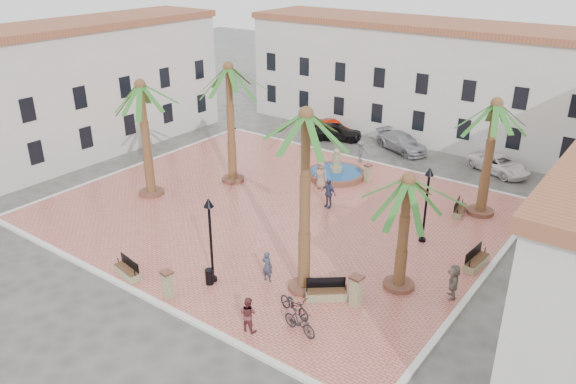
% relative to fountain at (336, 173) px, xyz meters
% --- Properties ---
extents(ground, '(120.00, 120.00, 0.00)m').
position_rel_fountain_xyz_m(ground, '(-0.20, -6.80, -0.44)').
color(ground, '#56544F').
rests_on(ground, ground).
extents(plaza, '(26.00, 22.00, 0.15)m').
position_rel_fountain_xyz_m(plaza, '(-0.20, -6.80, -0.36)').
color(plaza, '#D56E5F').
rests_on(plaza, ground).
extents(kerb_n, '(26.30, 0.30, 0.16)m').
position_rel_fountain_xyz_m(kerb_n, '(-0.20, 4.20, -0.36)').
color(kerb_n, silver).
rests_on(kerb_n, ground).
extents(kerb_s, '(26.30, 0.30, 0.16)m').
position_rel_fountain_xyz_m(kerb_s, '(-0.20, -17.80, -0.36)').
color(kerb_s, silver).
rests_on(kerb_s, ground).
extents(kerb_e, '(0.30, 22.30, 0.16)m').
position_rel_fountain_xyz_m(kerb_e, '(12.80, -6.80, -0.36)').
color(kerb_e, silver).
rests_on(kerb_e, ground).
extents(kerb_w, '(0.30, 22.30, 0.16)m').
position_rel_fountain_xyz_m(kerb_w, '(-13.20, -6.80, -0.36)').
color(kerb_w, silver).
rests_on(kerb_w, ground).
extents(building_north, '(30.40, 7.40, 9.50)m').
position_rel_fountain_xyz_m(building_north, '(-0.20, 13.20, 4.33)').
color(building_north, silver).
rests_on(building_north, ground).
extents(building_west, '(6.40, 24.40, 10.00)m').
position_rel_fountain_xyz_m(building_west, '(-19.19, -6.80, 4.58)').
color(building_west, silver).
rests_on(building_west, ground).
extents(fountain, '(4.06, 4.06, 2.10)m').
position_rel_fountain_xyz_m(fountain, '(0.00, 0.00, 0.00)').
color(fountain, brown).
rests_on(fountain, plaza).
extents(palm_nw, '(5.02, 5.02, 8.26)m').
position_rel_fountain_xyz_m(palm_nw, '(-5.35, -4.90, 6.77)').
color(palm_nw, brown).
rests_on(palm_nw, plaza).
extents(palm_sw, '(5.24, 5.24, 7.64)m').
position_rel_fountain_xyz_m(palm_sw, '(-8.18, -9.77, 6.13)').
color(palm_sw, brown).
rests_on(palm_sw, plaza).
extents(palm_s, '(4.88, 4.88, 8.97)m').
position_rel_fountain_xyz_m(palm_s, '(6.24, -12.89, 7.46)').
color(palm_s, brown).
rests_on(palm_s, plaza).
extents(palm_e, '(4.84, 4.84, 5.91)m').
position_rel_fountain_xyz_m(palm_e, '(9.82, -10.04, 4.54)').
color(palm_e, brown).
rests_on(palm_e, plaza).
extents(palm_ne, '(5.22, 5.22, 7.24)m').
position_rel_fountain_xyz_m(palm_ne, '(10.23, 0.26, 5.76)').
color(palm_ne, brown).
rests_on(palm_ne, plaza).
extents(bench_s, '(1.82, 0.83, 0.93)m').
position_rel_fountain_xyz_m(bench_s, '(-1.44, -17.18, -0.02)').
color(bench_s, gray).
rests_on(bench_s, plaza).
extents(bench_se, '(1.87, 1.68, 1.02)m').
position_rel_fountain_xyz_m(bench_se, '(7.56, -12.97, 0.00)').
color(bench_se, gray).
rests_on(bench_se, plaza).
extents(bench_e, '(0.75, 1.97, 1.02)m').
position_rel_fountain_xyz_m(bench_e, '(12.18, -6.04, 0.00)').
color(bench_e, gray).
rests_on(bench_e, plaza).
extents(bench_ne, '(0.80, 1.75, 0.89)m').
position_rel_fountain_xyz_m(bench_ne, '(9.23, -0.63, -0.03)').
color(bench_ne, gray).
rests_on(bench_ne, plaza).
extents(lamppost_s, '(0.48, 0.48, 4.45)m').
position_rel_fountain_xyz_m(lamppost_s, '(2.26, -14.94, 2.73)').
color(lamppost_s, black).
rests_on(lamppost_s, plaza).
extents(lamppost_e, '(0.48, 0.48, 4.38)m').
position_rel_fountain_xyz_m(lamppost_e, '(8.84, -5.13, 2.68)').
color(lamppost_e, black).
rests_on(lamppost_e, plaza).
extents(bollard_se, '(0.56, 0.56, 1.38)m').
position_rel_fountain_xyz_m(bollard_se, '(1.57, -17.20, 0.43)').
color(bollard_se, gray).
rests_on(bollard_se, plaza).
extents(bollard_n, '(0.54, 0.54, 1.29)m').
position_rel_fountain_xyz_m(bollard_n, '(2.28, 0.44, 0.39)').
color(bollard_n, gray).
rests_on(bollard_n, plaza).
extents(bollard_e, '(0.60, 0.60, 1.54)m').
position_rel_fountain_xyz_m(bollard_e, '(8.91, -12.59, 0.51)').
color(bollard_e, gray).
rests_on(bollard_e, plaza).
extents(litter_bin, '(0.40, 0.40, 0.78)m').
position_rel_fountain_xyz_m(litter_bin, '(2.31, -15.25, 0.11)').
color(litter_bin, black).
rests_on(litter_bin, plaza).
extents(cyclist_a, '(0.61, 0.43, 1.61)m').
position_rel_fountain_xyz_m(cyclist_a, '(4.40, -13.37, 0.52)').
color(cyclist_a, '#353C4F').
rests_on(cyclist_a, plaza).
extents(bicycle_a, '(2.02, 1.14, 1.01)m').
position_rel_fountain_xyz_m(bicycle_a, '(7.07, -14.79, 0.22)').
color(bicycle_a, black).
rests_on(bicycle_a, plaza).
extents(cyclist_b, '(0.85, 0.69, 1.62)m').
position_rel_fountain_xyz_m(cyclist_b, '(6.13, -16.85, 0.52)').
color(cyclist_b, brown).
rests_on(cyclist_b, plaza).
extents(bicycle_b, '(1.84, 0.78, 1.07)m').
position_rel_fountain_xyz_m(bicycle_b, '(8.00, -15.71, 0.25)').
color(bicycle_b, black).
rests_on(bicycle_b, plaza).
extents(pedestrian_fountain_a, '(1.00, 0.73, 1.88)m').
position_rel_fountain_xyz_m(pedestrian_fountain_a, '(0.22, -2.31, 0.66)').
color(pedestrian_fountain_a, '#9E7660').
rests_on(pedestrian_fountain_a, plaza).
extents(pedestrian_fountain_b, '(1.13, 0.56, 1.86)m').
position_rel_fountain_xyz_m(pedestrian_fountain_b, '(2.24, -4.52, 0.65)').
color(pedestrian_fountain_b, '#394165').
rests_on(pedestrian_fountain_b, plaza).
extents(pedestrian_north, '(0.97, 1.25, 1.70)m').
position_rel_fountain_xyz_m(pedestrian_north, '(-0.06, 3.60, 0.57)').
color(pedestrian_north, '#4F4F55').
rests_on(pedestrian_north, plaza).
extents(pedestrian_east, '(1.10, 1.68, 1.73)m').
position_rel_fountain_xyz_m(pedestrian_east, '(12.20, -9.36, 0.58)').
color(pedestrian_east, gray).
rests_on(pedestrian_east, plaza).
extents(car_black, '(4.66, 3.25, 1.47)m').
position_rel_fountain_xyz_m(car_black, '(-4.55, 7.28, 0.30)').
color(car_black, black).
rests_on(car_black, ground).
extents(car_red, '(4.00, 1.99, 1.26)m').
position_rel_fountain_xyz_m(car_red, '(-5.59, 8.16, 0.19)').
color(car_red, '#B41600').
rests_on(car_red, ground).
extents(car_silver, '(5.24, 3.80, 1.41)m').
position_rel_fountain_xyz_m(car_silver, '(1.12, 8.12, 0.27)').
color(car_silver, '#A6A7AF').
rests_on(car_silver, ground).
extents(car_white, '(5.13, 3.82, 1.29)m').
position_rel_fountain_xyz_m(car_white, '(8.88, 8.00, 0.21)').
color(car_white, white).
rests_on(car_white, ground).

